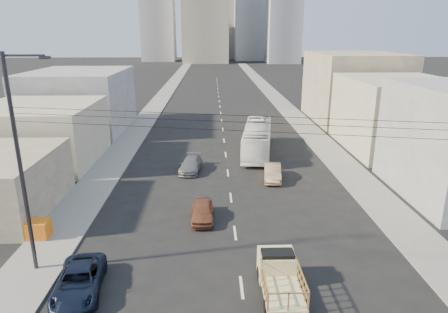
{
  "coord_description": "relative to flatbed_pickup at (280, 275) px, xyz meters",
  "views": [
    {
      "loc": [
        -1.48,
        -16.0,
        12.84
      ],
      "look_at": [
        -0.56,
        14.04,
        3.5
      ],
      "focal_mm": 32.0,
      "sensor_mm": 36.0,
      "label": 1
    }
  ],
  "objects": [
    {
      "name": "midrise_back",
      "position": [
        4.11,
        198.55,
        20.91
      ],
      "size": [
        18.0,
        18.0,
        44.0
      ],
      "primitive_type": "cube",
      "color": "gray",
      "rests_on": "ground"
    },
    {
      "name": "city_bus",
      "position": [
        1.63,
        25.13,
        0.57
      ],
      "size": [
        4.55,
        12.22,
        3.33
      ],
      "primitive_type": "imported",
      "rotation": [
        0.0,
        0.0,
        -0.15
      ],
      "color": "white",
      "rests_on": "ground"
    },
    {
      "name": "midrise_east",
      "position": [
        28.11,
        163.55,
        12.91
      ],
      "size": [
        14.0,
        14.0,
        28.0
      ],
      "primitive_type": "cube",
      "color": "gray",
      "rests_on": "ground"
    },
    {
      "name": "sedan_brown",
      "position": [
        -4.1,
        8.6,
        -0.43
      ],
      "size": [
        1.59,
        3.91,
        1.33
      ],
      "primitive_type": "imported",
      "rotation": [
        0.0,
        0.0,
        -0.0
      ],
      "color": "brown",
      "rests_on": "ground"
    },
    {
      "name": "bldg_left_mid",
      "position": [
        -20.89,
        22.55,
        1.91
      ],
      "size": [
        11.0,
        12.0,
        6.0
      ],
      "primitive_type": "cube",
      "color": "#A7A086",
      "rests_on": "ground"
    },
    {
      "name": "ground",
      "position": [
        -1.89,
        -1.45,
        -1.09
      ],
      "size": [
        420.0,
        420.0,
        0.0
      ],
      "primitive_type": "plane",
      "color": "black",
      "rests_on": "ground"
    },
    {
      "name": "sidewalk_left",
      "position": [
        -13.64,
        68.55,
        -1.03
      ],
      "size": [
        3.5,
        180.0,
        0.12
      ],
      "primitive_type": "cube",
      "color": "slate",
      "rests_on": "ground"
    },
    {
      "name": "midrise_nw",
      "position": [
        -27.89,
        178.55,
        15.91
      ],
      "size": [
        15.0,
        15.0,
        34.0
      ],
      "primitive_type": "cube",
      "color": "gray",
      "rests_on": "ground"
    },
    {
      "name": "sedan_tan",
      "position": [
        2.11,
        16.63,
        -0.41
      ],
      "size": [
        1.94,
        4.33,
        1.38
      ],
      "primitive_type": "imported",
      "rotation": [
        0.0,
        0.0,
        -0.12
      ],
      "color": "#997659",
      "rests_on": "ground"
    },
    {
      "name": "streetlamp_left",
      "position": [
        -13.29,
        2.55,
        5.34
      ],
      "size": [
        2.36,
        0.25,
        12.0
      ],
      "color": "#2D2D33",
      "rests_on": "ground"
    },
    {
      "name": "crate_stack",
      "position": [
        -14.89,
        6.16,
        -0.4
      ],
      "size": [
        1.8,
        1.2,
        1.14
      ],
      "color": "orange",
      "rests_on": "sidewalk_left"
    },
    {
      "name": "sidewalk_right",
      "position": [
        9.86,
        68.55,
        -1.03
      ],
      "size": [
        3.5,
        180.0,
        0.12
      ],
      "primitive_type": "cube",
      "color": "slate",
      "rests_on": "ground"
    },
    {
      "name": "flatbed_pickup",
      "position": [
        0.0,
        0.0,
        0.0
      ],
      "size": [
        1.95,
        4.41,
        1.9
      ],
      "color": "beige",
      "rests_on": "ground"
    },
    {
      "name": "bldg_left_far",
      "position": [
        -21.39,
        37.55,
        2.91
      ],
      "size": [
        12.0,
        16.0,
        8.0
      ],
      "primitive_type": "cube",
      "color": "gray",
      "rests_on": "ground"
    },
    {
      "name": "bldg_right_mid",
      "position": [
        17.61,
        26.55,
        2.91
      ],
      "size": [
        11.0,
        14.0,
        8.0
      ],
      "primitive_type": "cube",
      "color": "#A7A086",
      "rests_on": "ground"
    },
    {
      "name": "overhead_wires",
      "position": [
        -1.89,
        0.05,
        7.87
      ],
      "size": [
        23.01,
        5.02,
        0.72
      ],
      "color": "black",
      "rests_on": "ground"
    },
    {
      "name": "bldg_right_far",
      "position": [
        18.11,
        42.55,
        3.91
      ],
      "size": [
        12.0,
        16.0,
        10.0
      ],
      "primitive_type": "cube",
      "color": "gray",
      "rests_on": "ground"
    },
    {
      "name": "lane_dashes",
      "position": [
        -1.89,
        51.55,
        -1.09
      ],
      "size": [
        0.15,
        104.0,
        0.01
      ],
      "color": "silver",
      "rests_on": "ground"
    },
    {
      "name": "sedan_grey",
      "position": [
        -5.44,
        19.22,
        -0.44
      ],
      "size": [
        2.38,
        4.68,
        1.3
      ],
      "primitive_type": "imported",
      "rotation": [
        0.0,
        0.0,
        -0.13
      ],
      "color": "slate",
      "rests_on": "ground"
    },
    {
      "name": "navy_pickup",
      "position": [
        -10.26,
        0.37,
        -0.42
      ],
      "size": [
        2.78,
        5.08,
        1.35
      ],
      "primitive_type": "imported",
      "rotation": [
        0.0,
        0.0,
        0.11
      ],
      "color": "black",
      "rests_on": "ground"
    },
    {
      "name": "midrise_ne",
      "position": [
        16.11,
        183.55,
        18.91
      ],
      "size": [
        16.0,
        16.0,
        40.0
      ],
      "primitive_type": "cube",
      "color": "gray",
      "rests_on": "ground"
    }
  ]
}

